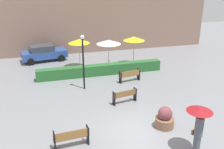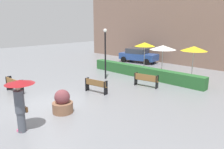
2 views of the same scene
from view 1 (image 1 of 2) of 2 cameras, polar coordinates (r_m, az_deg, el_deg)
name	(u,v)px [view 1 (image 1 of 2)]	position (r m, az deg, el deg)	size (l,w,h in m)	color
ground_plane	(138,129)	(13.47, 5.94, -12.38)	(60.00, 60.00, 0.00)	gray
bench_near_left	(71,137)	(12.03, -9.29, -13.96)	(1.70, 0.49, 0.93)	olive
bench_mid_center	(125,95)	(15.80, 2.99, -4.79)	(1.66, 0.58, 0.87)	brown
bench_back_row	(130,75)	(19.14, 4.12, -0.11)	(1.76, 0.66, 0.90)	olive
pedestrian_with_umbrella	(199,122)	(11.76, 19.32, -10.35)	(1.15, 1.15, 2.18)	#4C515B
planter_pot	(165,118)	(13.63, 12.01, -9.84)	(1.01, 1.01, 1.18)	brown
lamp_post	(83,57)	(17.29, -6.65, 4.06)	(0.28, 0.28, 3.93)	black
patio_umbrella_yellow	(79,41)	(21.76, -7.61, 7.58)	(1.86, 1.86, 2.62)	silver
patio_umbrella_white	(109,42)	(21.41, -0.78, 7.47)	(2.10, 2.10, 2.59)	silver
patio_umbrella_yellow_far	(134,39)	(22.42, 5.06, 8.20)	(1.93, 1.93, 2.67)	silver
hedge_strip	(101,70)	(20.52, -2.54, 1.09)	(10.37, 0.70, 0.87)	#28602D
building_facade	(83,2)	(26.86, -6.61, 16.21)	(28.00, 1.20, 10.51)	#846656
parked_car	(44,53)	(24.93, -15.42, 4.86)	(4.43, 2.51, 1.57)	#28478C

